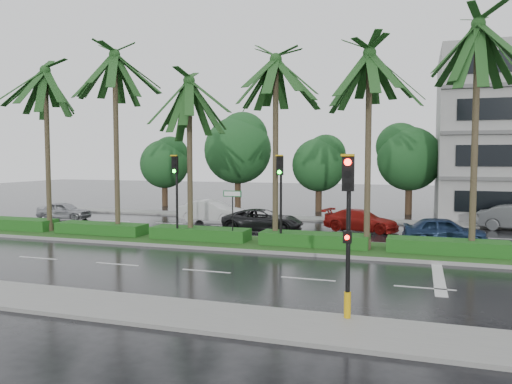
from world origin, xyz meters
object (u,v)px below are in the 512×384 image
(signal_median_left, at_px, (176,185))
(street_sign, at_px, (232,203))
(signal_near, at_px, (348,230))
(car_darkgrey, at_px, (263,220))
(car_silver, at_px, (64,211))
(car_red, at_px, (361,220))
(car_blue, at_px, (444,231))
(car_white, at_px, (212,211))

(signal_median_left, height_order, street_sign, signal_median_left)
(signal_near, distance_m, car_darkgrey, 16.61)
(car_silver, bearing_deg, street_sign, -119.02)
(signal_median_left, bearing_deg, car_red, 40.21)
(signal_near, xyz_separation_m, car_silver, (-21.98, 15.90, -1.87))
(signal_median_left, relative_size, street_sign, 1.68)
(street_sign, relative_size, car_darkgrey, 0.54)
(car_silver, bearing_deg, car_blue, -102.21)
(car_blue, bearing_deg, signal_near, 162.88)
(car_silver, xyz_separation_m, car_darkgrey, (14.98, -0.95, 0.03))
(signal_near, relative_size, car_red, 0.98)
(signal_near, relative_size, signal_median_left, 1.00)
(signal_near, relative_size, car_white, 0.96)
(signal_near, bearing_deg, car_red, 95.08)
(signal_median_left, bearing_deg, car_white, 100.52)
(car_darkgrey, bearing_deg, car_red, -75.58)
(signal_median_left, distance_m, street_sign, 3.13)
(signal_median_left, xyz_separation_m, car_silver, (-11.98, 6.21, -2.36))
(car_silver, relative_size, car_red, 0.84)
(street_sign, height_order, car_darkgrey, street_sign)
(signal_median_left, relative_size, car_darkgrey, 0.91)
(signal_median_left, bearing_deg, car_blue, 17.01)
(car_red, distance_m, car_blue, 5.53)
(signal_near, relative_size, car_darkgrey, 0.91)
(street_sign, relative_size, car_red, 0.59)
(signal_near, relative_size, street_sign, 1.68)
(car_darkgrey, bearing_deg, car_blue, -102.16)
(signal_median_left, height_order, car_darkgrey, signal_median_left)
(signal_near, height_order, car_silver, signal_near)
(street_sign, distance_m, car_blue, 10.79)
(street_sign, height_order, car_red, street_sign)
(car_white, relative_size, car_red, 1.03)
(car_white, xyz_separation_m, car_blue, (14.50, -4.10, -0.06))
(car_silver, bearing_deg, signal_median_left, -124.50)
(signal_near, height_order, car_blue, signal_near)
(car_white, xyz_separation_m, car_darkgrey, (4.50, -2.82, -0.09))
(signal_median_left, xyz_separation_m, car_red, (8.50, 7.18, -2.35))
(car_silver, relative_size, car_white, 0.82)
(signal_near, relative_size, car_silver, 1.17)
(signal_median_left, distance_m, car_darkgrey, 6.49)
(car_darkgrey, distance_m, car_blue, 10.08)
(signal_near, xyz_separation_m, signal_median_left, (-10.00, 9.69, 0.49))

